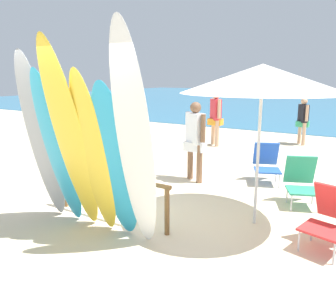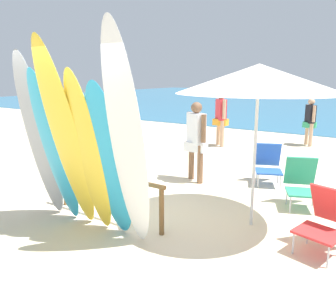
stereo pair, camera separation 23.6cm
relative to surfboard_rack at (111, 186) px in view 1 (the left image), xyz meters
name	(u,v)px [view 1 (the left image)]	position (x,y,z in m)	size (l,w,h in m)	color
ground	(291,119)	(0.00, 14.00, -0.53)	(60.00, 60.00, 0.00)	beige
ocean_water	(324,100)	(0.00, 29.35, -0.52)	(60.00, 40.00, 0.02)	teal
surfboard_rack	(111,186)	(0.00, 0.00, 0.00)	(2.10, 0.07, 0.72)	brown
surfboard_grey_0	(41,139)	(-0.84, -0.52, 0.73)	(0.54, 0.07, 2.58)	#999EA3
surfboard_teal_1	(58,150)	(-0.48, -0.55, 0.61)	(0.51, 0.07, 2.35)	#289EC6
surfboard_yellow_2	(70,140)	(-0.13, -0.62, 0.80)	(0.49, 0.08, 2.77)	yellow
surfboard_yellow_3	(94,156)	(0.19, -0.53, 0.61)	(0.46, 0.08, 2.33)	yellow
surfboard_teal_4	(115,163)	(0.51, -0.48, 0.53)	(0.56, 0.07, 2.18)	#289EC6
surfboard_white_5	(134,142)	(0.88, -0.57, 0.87)	(0.48, 0.06, 2.86)	white
beachgoer_midbeach	(303,118)	(1.53, 7.47, 0.32)	(0.39, 0.48, 1.48)	tan
beachgoer_strolling	(216,115)	(-0.79, 5.92, 0.44)	(0.48, 0.49, 1.69)	tan
beachgoer_photographing	(195,136)	(0.25, 2.36, 0.42)	(0.56, 0.39, 1.65)	brown
beach_chair_red	(301,180)	(2.37, 2.13, -0.10)	(0.70, 0.78, 0.83)	#B7B7BC
beach_chair_blue	(330,216)	(2.94, 0.76, -0.11)	(0.67, 0.80, 0.81)	#B7B7BC
beach_chair_striped	(266,162)	(1.55, 3.05, -0.11)	(0.72, 0.82, 0.82)	#B7B7BC
beach_umbrella	(262,79)	(1.93, 0.98, 1.59)	(2.27, 2.27, 2.33)	silver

